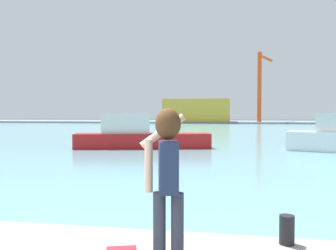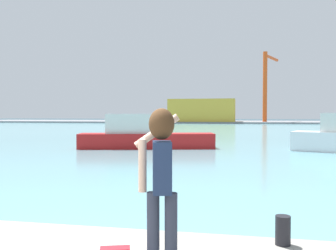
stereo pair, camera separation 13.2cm
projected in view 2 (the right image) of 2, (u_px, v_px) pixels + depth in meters
The scene contains 8 objects.
ground_plane at pixel (227, 130), 52.59m from camera, with size 220.00×220.00×0.00m, color #334751.
harbor_water at pixel (228, 129), 54.55m from camera, with size 140.00×100.00×0.02m, color #6BA8B2.
far_shore_dock at pixel (234, 122), 93.75m from camera, with size 140.00×20.00×0.41m, color gray.
person_photographer at pixel (161, 170), 4.05m from camera, with size 0.54×0.54×1.74m.
harbor_bollard at pixel (283, 230), 4.76m from camera, with size 0.19×0.19×0.37m, color black.
boat_moored at pixel (142, 136), 24.73m from camera, with size 9.10×3.92×2.29m.
warehouse_left at pixel (202, 110), 89.96m from camera, with size 15.61×8.63×5.38m, color gold.
port_crane at pixel (266, 80), 87.42m from camera, with size 4.27×9.80×16.31m.
Camera 2 is at (2.03, -3.17, 2.32)m, focal length 39.78 mm.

